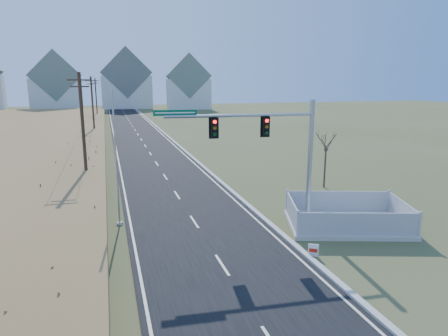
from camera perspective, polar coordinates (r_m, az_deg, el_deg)
ground at (r=20.60m, az=-1.85°, el=-11.48°), size 260.00×260.00×0.00m
road at (r=68.92m, az=-12.47°, el=5.11°), size 8.00×180.00×0.06m
curb at (r=69.32m, az=-9.03°, el=5.33°), size 0.30×180.00×0.18m
utility_pole_near at (r=33.50m, az=-19.50°, el=5.39°), size 1.80×0.26×9.00m
utility_pole_mid at (r=63.39m, az=-18.25°, el=8.41°), size 1.80×0.26×9.00m
utility_pole_far at (r=93.34m, az=-17.79°, el=9.49°), size 1.80×0.26×9.00m
condo_nnw at (r=126.96m, az=-22.89°, el=10.73°), size 14.93×11.17×17.03m
condo_n at (r=130.43m, az=-13.80°, el=11.64°), size 15.27×10.20×18.54m
condo_ne at (r=124.74m, az=-5.13°, el=11.57°), size 14.12×10.51×16.52m
traffic_signal_mast at (r=22.84m, az=7.95°, el=2.54°), size 9.17×1.04×7.31m
fence_enclosure at (r=24.56m, az=17.08°, el=-7.30°), size 7.74×6.36×1.53m
open_sign at (r=20.09m, az=12.63°, el=-11.39°), size 0.45×0.31×0.62m
flagpole at (r=23.72m, az=-15.06°, el=-0.65°), size 0.36×0.36×7.92m
bare_tree at (r=32.16m, az=14.42°, el=3.90°), size 1.79×1.79×4.74m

